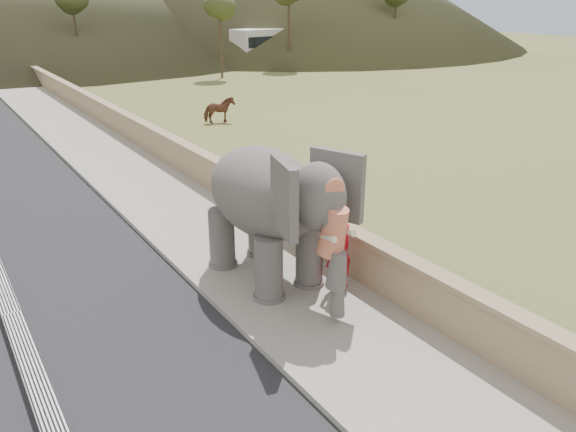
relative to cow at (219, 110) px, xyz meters
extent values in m
plane|color=olive|center=(-6.59, -14.54, -0.63)|extent=(160.00, 160.00, 0.00)
cube|color=#9E9687|center=(-6.59, -4.54, -0.56)|extent=(3.00, 120.00, 0.15)
cube|color=tan|center=(-4.94, -4.54, -0.08)|extent=(0.30, 120.00, 1.10)
imported|color=brown|center=(0.00, 0.00, 0.00)|extent=(1.53, 0.77, 1.26)
imported|color=silver|center=(8.51, 21.76, 0.09)|extent=(4.56, 3.19, 1.44)
cube|color=silver|center=(17.29, 20.61, 0.92)|extent=(11.24, 3.97, 3.10)
cube|color=#E45C28|center=(26.50, 18.35, 0.92)|extent=(11.19, 3.59, 3.10)
imported|color=#B31320|center=(-5.64, -16.70, 0.42)|extent=(0.65, 0.43, 1.79)
camera|label=1|loc=(-12.25, -24.90, 5.30)|focal=35.00mm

